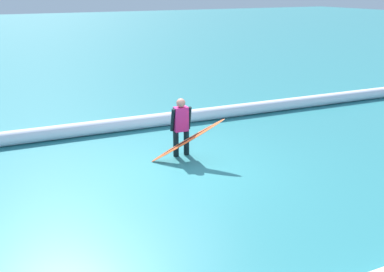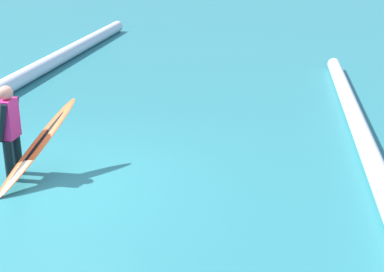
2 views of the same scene
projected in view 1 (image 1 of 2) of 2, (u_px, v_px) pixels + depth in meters
ground_plane at (183, 166)px, 9.59m from camera, size 130.00×130.00×0.00m
surfer at (181, 124)px, 9.91m from camera, size 0.52×0.23×1.48m
surfboard at (187, 141)px, 9.64m from camera, size 1.72×1.01×1.12m
wave_crest_foreground at (223, 112)px, 13.05m from camera, size 22.64×1.94×0.40m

